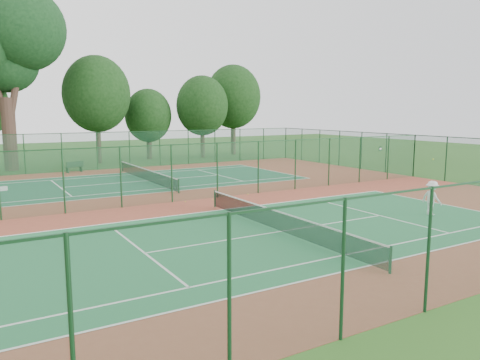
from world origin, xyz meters
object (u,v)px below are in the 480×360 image
Objects in this scene: bench at (74,167)px; big_tree at (4,40)px; kit_bag at (1,189)px; player_near at (432,198)px.

big_tree is (-4.58, 4.58, 11.15)m from bench.
kit_bag is 0.05× the size of big_tree.
kit_bag is at bearing -98.41° from big_tree.
bench is 9.90m from kit_bag.
big_tree is (1.80, 12.15, 11.51)m from kit_bag.
player_near is at bearing -63.35° from kit_bag.
big_tree is at bearing 119.16° from bench.
big_tree is at bearing 29.87° from player_near.
kit_bag is 16.83m from big_tree.
big_tree is at bearing 64.45° from kit_bag.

